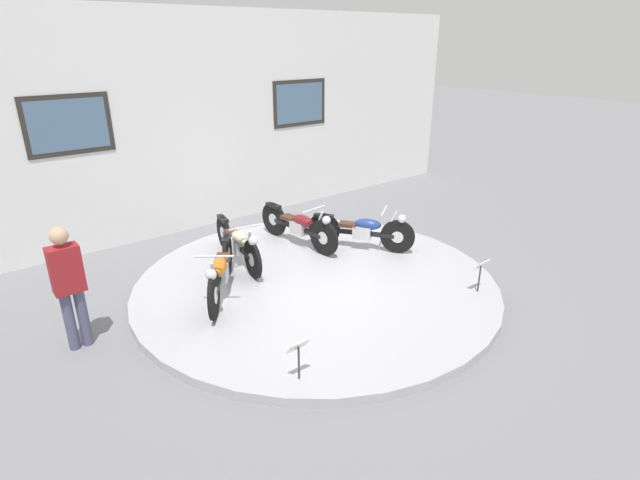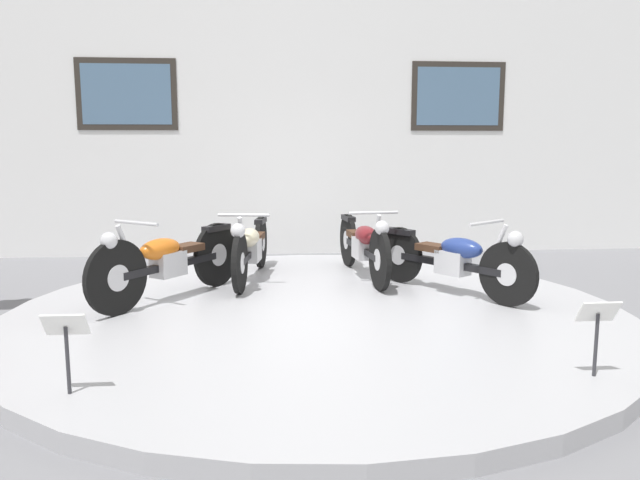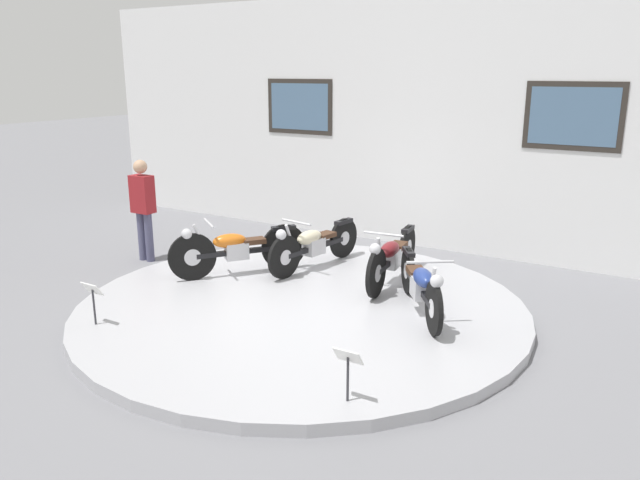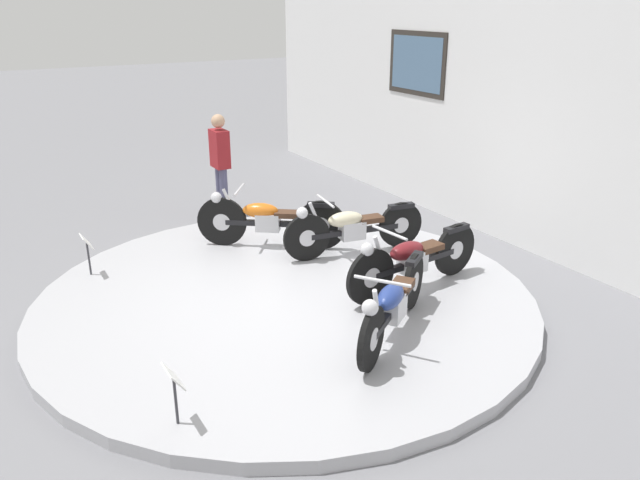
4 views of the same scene
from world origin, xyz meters
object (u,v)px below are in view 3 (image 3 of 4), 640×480
motorcycle_blue (421,284)px  visitor_standing (143,205)px  motorcycle_orange (237,248)px  motorcycle_maroon (392,256)px  info_placard_front_centre (348,363)px  motorcycle_cream (314,243)px  info_placard_front_left (93,294)px

motorcycle_blue → visitor_standing: visitor_standing is taller
motorcycle_orange → visitor_standing: size_ratio=1.02×
motorcycle_maroon → info_placard_front_centre: bearing=-71.7°
motorcycle_orange → motorcycle_maroon: motorcycle_orange is taller
motorcycle_cream → visitor_standing: visitor_standing is taller
info_placard_front_left → info_placard_front_centre: bearing=0.0°
motorcycle_cream → motorcycle_blue: (2.05, -0.85, -0.01)m
motorcycle_blue → info_placard_front_centre: motorcycle_blue is taller
info_placard_front_left → info_placard_front_centre: (3.34, 0.00, 0.00)m
motorcycle_maroon → motorcycle_blue: motorcycle_maroon is taller
motorcycle_maroon → motorcycle_cream: bearing=-179.9°
motorcycle_maroon → visitor_standing: (-4.01, -0.72, 0.40)m
info_placard_front_centre → motorcycle_blue: bearing=96.5°
motorcycle_cream → motorcycle_maroon: size_ratio=0.98×
motorcycle_maroon → motorcycle_blue: 1.15m
motorcycle_cream → info_placard_front_left: (-1.04, -3.14, -0.01)m
info_placard_front_left → motorcycle_blue: bearing=36.6°
motorcycle_blue → motorcycle_maroon: bearing=132.5°
motorcycle_cream → info_placard_front_left: bearing=-108.3°
motorcycle_cream → info_placard_front_centre: 3.89m
motorcycle_cream → motorcycle_maroon: 1.27m
visitor_standing → motorcycle_blue: bearing=-1.5°
motorcycle_orange → visitor_standing: (-1.97, 0.12, 0.39)m
motorcycle_maroon → info_placard_front_left: size_ratio=3.89×
motorcycle_cream → visitor_standing: size_ratio=1.20×
motorcycle_cream → motorcycle_maroon: motorcycle_maroon is taller
motorcycle_maroon → motorcycle_orange: bearing=-157.5°
motorcycle_maroon → info_placard_front_centre: size_ratio=3.89×
motorcycle_blue → visitor_standing: size_ratio=0.99×
motorcycle_maroon → visitor_standing: visitor_standing is taller
motorcycle_blue → info_placard_front_left: 3.84m
motorcycle_maroon → info_placard_front_left: 3.89m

